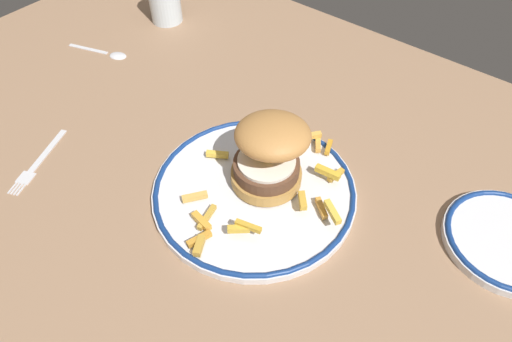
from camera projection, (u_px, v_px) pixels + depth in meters
The scene contains 8 objects.
ground_plane at pixel (238, 191), 69.91cm from camera, with size 145.98×102.08×4.00cm, color #947053.
dinner_plate at pixel (256, 188), 66.67cm from camera, with size 29.96×29.96×1.60cm.
burger at pixel (270, 151), 63.14cm from camera, with size 14.99×15.10×10.94cm.
fries_pile at pixel (270, 185), 65.08cm from camera, with size 23.87×29.29×2.59cm.
water_glass at pixel (165, 0), 96.78cm from camera, with size 6.74×6.74×10.53cm.
side_plate at pixel (507, 240), 60.62cm from camera, with size 16.85×16.85×1.60cm.
fork at pixel (38, 162), 71.10cm from camera, with size 7.04×13.75×0.36cm.
spoon at pixel (111, 53), 90.99cm from camera, with size 13.15×5.86×0.90cm.
Camera 1 is at (29.96, -32.87, 52.10)cm, focal length 31.68 mm.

